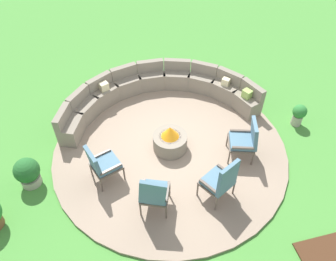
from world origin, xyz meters
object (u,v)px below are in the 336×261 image
at_px(fire_pit, 170,140).
at_px(lounge_chair_back_left, 221,180).
at_px(curved_stone_bench, 156,92).
at_px(lounge_chair_back_right, 246,139).
at_px(potted_plant_2, 299,114).
at_px(lounge_chair_front_right, 154,193).
at_px(lounge_chair_front_left, 102,164).
at_px(potted_plant_1, 27,172).

xyz_separation_m(fire_pit, lounge_chair_back_left, (0.65, -1.59, 0.31)).
height_order(curved_stone_bench, lounge_chair_back_left, lounge_chair_back_left).
height_order(lounge_chair_back_right, potted_plant_2, lounge_chair_back_right).
distance_m(lounge_chair_front_right, lounge_chair_back_right, 2.49).
bearing_deg(potted_plant_2, curved_stone_bench, 153.05).
distance_m(lounge_chair_front_left, lounge_chair_front_right, 1.35).
distance_m(fire_pit, lounge_chair_back_right, 1.74).
bearing_deg(potted_plant_1, curved_stone_bench, 31.57).
bearing_deg(lounge_chair_front_right, curved_stone_bench, 98.27).
height_order(lounge_chair_front_left, potted_plant_1, lounge_chair_front_left).
bearing_deg(fire_pit, curved_stone_bench, 88.11).
xyz_separation_m(lounge_chair_front_right, lounge_chair_back_left, (1.36, -0.03, 0.00)).
distance_m(lounge_chair_front_left, lounge_chair_back_right, 3.21).
bearing_deg(potted_plant_2, lounge_chair_back_right, -158.43).
distance_m(lounge_chair_front_left, lounge_chair_back_left, 2.49).
bearing_deg(lounge_chair_front_left, fire_pit, 88.54).
bearing_deg(fire_pit, lounge_chair_front_left, -160.97).
height_order(lounge_chair_back_left, potted_plant_1, lounge_chair_back_left).
bearing_deg(curved_stone_bench, lounge_chair_front_right, -103.02).
distance_m(lounge_chair_front_right, potted_plant_2, 4.43).
bearing_deg(lounge_chair_back_right, potted_plant_1, 102.20).
height_order(fire_pit, potted_plant_1, fire_pit).
relative_size(fire_pit, curved_stone_bench, 0.16).
bearing_deg(lounge_chair_back_left, curved_stone_bench, 69.72).
height_order(lounge_chair_front_right, lounge_chair_back_left, lounge_chair_back_left).
bearing_deg(lounge_chair_back_left, potted_plant_2, 1.06).
bearing_deg(lounge_chair_front_left, lounge_chair_front_right, 21.48).
distance_m(lounge_chair_front_right, potted_plant_1, 2.83).
relative_size(fire_pit, lounge_chair_back_right, 0.78).
height_order(curved_stone_bench, lounge_chair_front_right, lounge_chair_front_right).
height_order(lounge_chair_back_left, lounge_chair_back_right, lounge_chair_back_left).
distance_m(lounge_chair_back_left, potted_plant_2, 3.23).
bearing_deg(curved_stone_bench, lounge_chair_back_right, -57.54).
xyz_separation_m(fire_pit, lounge_chair_back_right, (1.59, -0.64, 0.28)).
bearing_deg(lounge_chair_front_left, lounge_chair_back_right, 68.13).
height_order(lounge_chair_front_right, potted_plant_2, lounge_chair_front_right).
relative_size(lounge_chair_front_right, potted_plant_1, 1.58).
height_order(lounge_chair_front_left, potted_plant_2, lounge_chair_front_left).
bearing_deg(fire_pit, lounge_chair_front_right, -114.52).
bearing_deg(lounge_chair_back_right, curved_stone_bench, 49.60).
bearing_deg(fire_pit, potted_plant_2, 1.30).
height_order(fire_pit, lounge_chair_back_left, lounge_chair_back_left).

